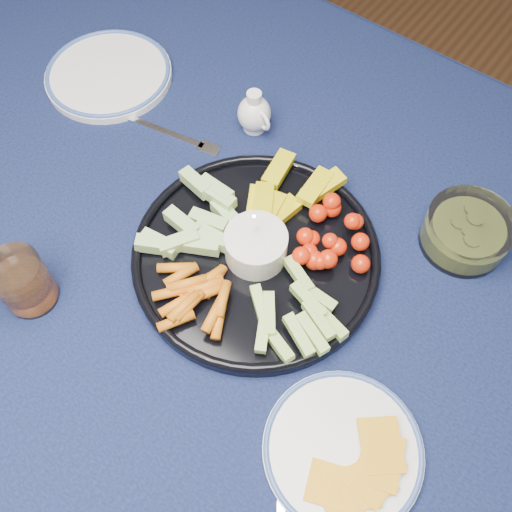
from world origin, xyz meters
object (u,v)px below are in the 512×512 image
Objects in this scene: cheese_plate at (343,449)px; side_plate_extra at (109,74)px; creamer_pitcher at (255,114)px; pickle_bowl at (466,233)px; juice_tumbler at (24,284)px; dining_table at (238,252)px; crudite_platter at (254,252)px.

side_plate_extra is (-0.70, 0.30, -0.00)m from cheese_plate.
creamer_pitcher reaches higher than pickle_bowl.
pickle_bowl is 1.44× the size of juice_tumbler.
cheese_plate reaches higher than dining_table.
juice_tumbler is at bearing -119.67° from dining_table.
dining_table is at bearing 149.28° from cheese_plate.
crudite_platter is 4.11× the size of juice_tumbler.
crudite_platter is 0.32m from juice_tumbler.
crudite_platter is 0.30m from cheese_plate.
pickle_bowl is (0.39, 0.01, -0.01)m from creamer_pitcher.
crudite_platter is 2.85× the size of pickle_bowl.
dining_table is at bearing 60.33° from juice_tumbler.
dining_table is 13.02× the size of pickle_bowl.
cheese_plate is 0.88× the size of side_plate_extra.
dining_table is at bearing 150.90° from crudite_platter.
dining_table is 0.34m from juice_tumbler.
pickle_bowl is at bearing 5.88° from side_plate_extra.
side_plate_extra is at bearing -174.12° from pickle_bowl.
crudite_platter is at bearing 47.99° from juice_tumbler.
side_plate_extra is at bearing 161.98° from crudite_platter.
side_plate_extra reaches higher than dining_table.
cheese_plate reaches higher than side_plate_extra.
crudite_platter reaches higher than creamer_pitcher.
juice_tumbler is 0.45m from side_plate_extra.
side_plate_extra is (-0.38, 0.11, 0.10)m from dining_table.
side_plate_extra is at bearing -167.25° from creamer_pitcher.
creamer_pitcher is 0.55m from cheese_plate.
cheese_plate is (0.25, -0.15, -0.01)m from crudite_platter.
crudite_platter is at bearing -52.87° from creamer_pitcher.
cheese_plate is 0.76m from side_plate_extra.
pickle_bowl is 0.64m from juice_tumbler.
creamer_pitcher is at bearing 12.75° from side_plate_extra.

